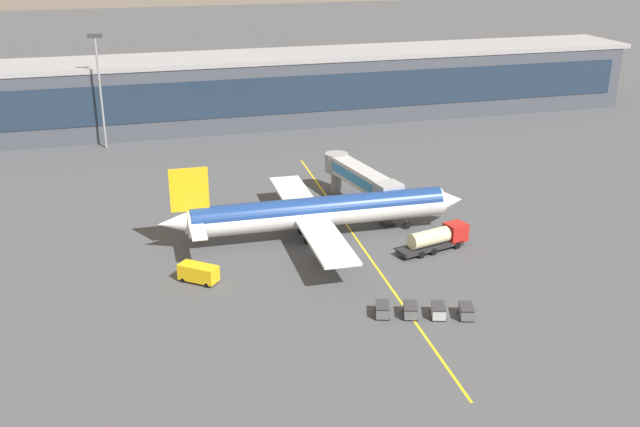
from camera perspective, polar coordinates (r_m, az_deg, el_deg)
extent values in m
plane|color=#47494F|center=(103.33, 0.13, -2.83)|extent=(700.00, 700.00, 0.00)
cube|color=yellow|center=(106.70, 2.89, -2.05)|extent=(4.38, 79.91, 0.01)
cube|color=#424751|center=(170.19, -6.37, 9.20)|extent=(186.44, 18.13, 14.43)
cube|color=#1E2D42|center=(161.24, -5.82, 8.82)|extent=(180.85, 0.16, 8.08)
cube|color=#99999E|center=(168.78, -6.48, 11.76)|extent=(190.17, 18.49, 1.00)
cylinder|color=white|center=(106.07, -0.05, 0.08)|extent=(37.29, 4.93, 4.02)
cylinder|color=navy|center=(105.94, -0.05, 0.26)|extent=(36.54, 4.75, 3.86)
cone|color=white|center=(112.41, 9.88, 0.99)|extent=(4.11, 3.91, 3.82)
cone|color=white|center=(103.12, -11.00, -0.72)|extent=(4.90, 3.53, 3.42)
cube|color=gold|center=(101.64, -9.99, 1.81)|extent=(5.23, 0.49, 6.03)
cube|color=white|center=(106.94, -9.77, 0.28)|extent=(2.16, 6.48, 0.24)
cube|color=white|center=(99.47, -9.34, -1.31)|extent=(2.16, 6.48, 0.24)
cube|color=white|center=(114.81, -2.00, 1.57)|extent=(5.18, 15.74, 0.40)
cube|color=white|center=(97.02, 0.53, -2.18)|extent=(5.18, 15.74, 0.40)
cylinder|color=#939399|center=(112.92, -1.18, 0.48)|extent=(3.15, 2.29, 2.21)
cylinder|color=#939399|center=(100.31, 0.67, -2.25)|extent=(3.15, 2.29, 2.21)
cylinder|color=black|center=(111.16, 6.65, -0.92)|extent=(1.01, 0.42, 1.00)
cylinder|color=slate|center=(110.81, 6.67, -0.48)|extent=(0.20, 0.20, 1.86)
cylinder|color=black|center=(108.46, -1.43, -1.36)|extent=(1.01, 0.42, 1.00)
cylinder|color=slate|center=(108.10, -1.44, -0.90)|extent=(0.20, 0.20, 1.86)
cylinder|color=black|center=(105.21, -0.99, -2.08)|extent=(1.01, 0.42, 1.00)
cylinder|color=slate|center=(104.85, -0.99, -1.62)|extent=(0.20, 0.20, 1.86)
cube|color=#B2B7BC|center=(117.54, 3.15, 2.85)|extent=(5.87, 17.23, 2.80)
cube|color=#2D84C6|center=(117.57, 3.17, 2.85)|extent=(5.52, 14.57, 1.54)
cube|color=#9EA3A8|center=(110.60, 5.26, 1.60)|extent=(4.10, 3.77, 2.94)
cylinder|color=#4C4C51|center=(111.73, 5.20, 0.01)|extent=(0.70, 0.70, 3.77)
cube|color=#262628|center=(112.36, 5.17, -0.81)|extent=(2.08, 2.08, 0.30)
cylinder|color=gray|center=(124.68, 1.27, 3.95)|extent=(3.90, 3.90, 3.08)
cylinder|color=gray|center=(125.68, 1.26, 2.52)|extent=(1.80, 1.80, 3.77)
cube|color=#232326|center=(103.80, 8.43, -2.50)|extent=(10.31, 4.94, 0.50)
cube|color=#B21E19|center=(105.96, 10.33, -1.39)|extent=(3.34, 3.13, 2.50)
cube|color=black|center=(106.56, 10.87, -1.01)|extent=(0.73, 2.27, 1.12)
cylinder|color=beige|center=(103.11, 8.35, -1.85)|extent=(6.36, 3.64, 2.20)
cylinder|color=black|center=(107.02, 9.64, -1.98)|extent=(1.06, 0.59, 1.00)
cylinder|color=black|center=(105.38, 10.46, -2.41)|extent=(1.06, 0.59, 1.00)
cylinder|color=black|center=(104.57, 7.89, -2.44)|extent=(1.06, 0.59, 1.00)
cylinder|color=black|center=(102.89, 8.70, -2.89)|extent=(1.06, 0.59, 1.00)
cylinder|color=black|center=(103.37, 6.97, -2.68)|extent=(1.06, 0.59, 1.00)
cylinder|color=black|center=(101.67, 7.78, -3.14)|extent=(1.06, 0.59, 1.00)
cube|color=yellow|center=(95.08, -9.29, -4.48)|extent=(5.18, 4.82, 2.00)
cube|color=black|center=(94.29, -8.66, -4.43)|extent=(2.56, 2.57, 0.60)
cylinder|color=black|center=(95.34, -8.06, -5.00)|extent=(0.62, 0.58, 0.60)
cylinder|color=black|center=(93.92, -8.67, -5.46)|extent=(0.62, 0.58, 0.60)
cylinder|color=black|center=(97.11, -9.82, -4.60)|extent=(0.62, 0.58, 0.60)
cylinder|color=black|center=(95.72, -10.45, -5.04)|extent=(0.62, 0.58, 0.60)
cube|color=#595B60|center=(86.59, 4.79, -7.37)|extent=(2.24, 2.94, 1.10)
cube|color=#333338|center=(86.26, 4.81, -6.96)|extent=(2.28, 3.00, 0.10)
cylinder|color=black|center=(87.74, 4.27, -7.36)|extent=(0.23, 0.38, 0.36)
cylinder|color=black|center=(87.80, 5.25, -7.37)|extent=(0.23, 0.38, 0.36)
cylinder|color=black|center=(85.91, 4.30, -8.02)|extent=(0.23, 0.38, 0.36)
cylinder|color=black|center=(85.98, 5.31, -8.03)|extent=(0.23, 0.38, 0.36)
cube|color=#595B60|center=(86.80, 6.92, -7.39)|extent=(2.24, 2.94, 1.10)
cube|color=#333338|center=(86.47, 6.94, -6.98)|extent=(2.28, 3.00, 0.10)
cylinder|color=black|center=(87.91, 6.37, -7.38)|extent=(0.23, 0.38, 0.36)
cylinder|color=black|center=(88.03, 7.35, -7.38)|extent=(0.23, 0.38, 0.36)
cylinder|color=black|center=(86.09, 6.45, -8.04)|extent=(0.23, 0.38, 0.36)
cylinder|color=black|center=(86.22, 7.46, -8.04)|extent=(0.23, 0.38, 0.36)
cube|color=#B2B7BC|center=(87.12, 9.04, -7.39)|extent=(2.24, 2.94, 1.10)
cube|color=#333338|center=(86.79, 9.06, -6.99)|extent=(2.28, 3.00, 0.10)
cylinder|color=black|center=(88.20, 8.46, -7.38)|extent=(0.23, 0.38, 0.36)
cylinder|color=black|center=(88.38, 9.43, -7.38)|extent=(0.23, 0.38, 0.36)
cylinder|color=black|center=(86.39, 8.59, -8.04)|extent=(0.23, 0.38, 0.36)
cylinder|color=black|center=(86.57, 9.59, -8.04)|extent=(0.23, 0.38, 0.36)
cube|color=#595B60|center=(87.56, 11.13, -7.39)|extent=(2.24, 2.94, 1.10)
cube|color=#333338|center=(87.23, 11.17, -6.98)|extent=(2.28, 3.00, 0.10)
cylinder|color=black|center=(88.61, 10.53, -7.38)|extent=(0.23, 0.38, 0.36)
cylinder|color=black|center=(88.84, 11.50, -7.38)|extent=(0.23, 0.38, 0.36)
cylinder|color=black|center=(86.81, 10.71, -8.03)|extent=(0.23, 0.38, 0.36)
cylinder|color=black|center=(87.04, 11.70, -8.03)|extent=(0.23, 0.38, 0.36)
cylinder|color=gray|center=(155.49, -16.44, 8.75)|extent=(0.44, 0.44, 21.90)
cube|color=#333338|center=(153.64, -16.88, 12.88)|extent=(2.80, 0.50, 0.80)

